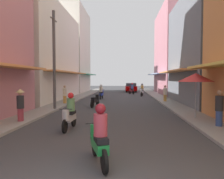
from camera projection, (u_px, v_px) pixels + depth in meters
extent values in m
plane|color=#38383A|center=(117.00, 103.00, 20.07)|extent=(90.96, 90.96, 0.00)
cube|color=gray|center=(67.00, 102.00, 20.36)|extent=(1.58, 49.34, 0.12)
cube|color=gray|center=(169.00, 102.00, 19.78)|extent=(1.58, 49.34, 0.12)
cube|color=silver|center=(36.00, 54.00, 22.84)|extent=(6.00, 13.47, 9.30)
cube|color=#D88C4C|center=(70.00, 72.00, 22.71)|extent=(1.10, 12.12, 0.12)
cube|color=silver|center=(67.00, 52.00, 34.46)|extent=(6.00, 8.80, 12.63)
cube|color=#4CB28C|center=(89.00, 74.00, 34.41)|extent=(1.10, 7.92, 0.12)
cube|color=slate|center=(216.00, 51.00, 18.87)|extent=(6.00, 10.63, 9.10)
cube|color=#D88C4C|center=(174.00, 71.00, 19.18)|extent=(1.10, 9.57, 0.12)
cube|color=#B7727F|center=(182.00, 52.00, 30.55)|extent=(6.00, 11.72, 11.57)
cube|color=#8CA5CC|center=(156.00, 74.00, 30.92)|extent=(1.10, 10.55, 0.12)
cylinder|color=black|center=(141.00, 94.00, 26.90)|extent=(0.18, 0.57, 0.56)
cylinder|color=black|center=(142.00, 94.00, 28.11)|extent=(0.18, 0.57, 0.56)
cube|color=silver|center=(142.00, 92.00, 27.54)|extent=(0.46, 1.03, 0.24)
cube|color=black|center=(142.00, 90.00, 27.73)|extent=(0.38, 0.60, 0.14)
cylinder|color=silver|center=(141.00, 91.00, 27.00)|extent=(0.28, 0.28, 0.45)
cylinder|color=black|center=(141.00, 89.00, 26.99)|extent=(0.55, 0.13, 0.03)
cylinder|color=#BF8C3F|center=(142.00, 88.00, 27.66)|extent=(0.34, 0.34, 0.55)
sphere|color=#B2B2B7|center=(142.00, 84.00, 27.64)|extent=(0.26, 0.26, 0.26)
cylinder|color=black|center=(130.00, 92.00, 31.68)|extent=(0.27, 0.55, 0.56)
cylinder|color=black|center=(133.00, 92.00, 30.49)|extent=(0.27, 0.55, 0.56)
cube|color=maroon|center=(132.00, 91.00, 31.03)|extent=(0.60, 1.04, 0.24)
cube|color=black|center=(132.00, 89.00, 30.82)|extent=(0.45, 0.62, 0.14)
cylinder|color=maroon|center=(130.00, 89.00, 31.54)|extent=(0.28, 0.28, 0.45)
cylinder|color=black|center=(130.00, 87.00, 31.53)|extent=(0.53, 0.21, 0.03)
cylinder|color=#334C8C|center=(132.00, 87.00, 30.85)|extent=(0.34, 0.34, 0.55)
sphere|color=red|center=(132.00, 84.00, 30.84)|extent=(0.26, 0.26, 0.26)
cylinder|color=black|center=(65.00, 126.00, 8.91)|extent=(0.11, 0.56, 0.56)
cylinder|color=black|center=(74.00, 120.00, 10.15)|extent=(0.11, 0.56, 0.56)
cube|color=#B2B2B7|center=(70.00, 118.00, 9.57)|extent=(0.33, 1.01, 0.24)
cube|color=black|center=(71.00, 112.00, 9.75)|extent=(0.31, 0.57, 0.14)
cylinder|color=#B2B2B7|center=(66.00, 115.00, 9.01)|extent=(0.28, 0.28, 0.45)
cylinder|color=black|center=(66.00, 109.00, 9.00)|extent=(0.55, 0.06, 0.03)
cylinder|color=#598C59|center=(71.00, 105.00, 9.69)|extent=(0.34, 0.34, 0.55)
sphere|color=red|center=(71.00, 96.00, 9.67)|extent=(0.26, 0.26, 0.26)
cylinder|color=black|center=(102.00, 96.00, 24.31)|extent=(0.12, 0.56, 0.56)
cylinder|color=black|center=(100.00, 97.00, 23.07)|extent=(0.12, 0.56, 0.56)
cube|color=#1E38B7|center=(101.00, 94.00, 23.63)|extent=(0.35, 1.02, 0.24)
cube|color=black|center=(101.00, 93.00, 23.42)|extent=(0.32, 0.58, 0.14)
cylinder|color=#1E38B7|center=(102.00, 92.00, 24.17)|extent=(0.28, 0.28, 0.45)
cylinder|color=black|center=(102.00, 90.00, 24.16)|extent=(0.55, 0.07, 0.03)
cylinder|color=beige|center=(101.00, 89.00, 23.46)|extent=(0.34, 0.34, 0.55)
sphere|color=silver|center=(101.00, 85.00, 23.44)|extent=(0.26, 0.26, 0.26)
cylinder|color=black|center=(98.00, 103.00, 17.62)|extent=(0.20, 0.56, 0.56)
cylinder|color=black|center=(92.00, 104.00, 16.42)|extent=(0.20, 0.56, 0.56)
cube|color=black|center=(95.00, 101.00, 16.96)|extent=(0.48, 1.04, 0.24)
cube|color=black|center=(94.00, 98.00, 16.76)|extent=(0.39, 0.61, 0.14)
cylinder|color=black|center=(97.00, 97.00, 17.48)|extent=(0.28, 0.28, 0.45)
cylinder|color=black|center=(97.00, 94.00, 17.47)|extent=(0.54, 0.14, 0.03)
cylinder|color=black|center=(95.00, 146.00, 6.32)|extent=(0.25, 0.56, 0.56)
cylinder|color=black|center=(104.00, 162.00, 5.12)|extent=(0.25, 0.56, 0.56)
cube|color=#197233|center=(99.00, 145.00, 5.66)|extent=(0.58, 1.04, 0.24)
cube|color=black|center=(101.00, 139.00, 5.46)|extent=(0.44, 0.62, 0.14)
cylinder|color=#197233|center=(95.00, 132.00, 6.18)|extent=(0.28, 0.28, 0.45)
cylinder|color=black|center=(95.00, 123.00, 6.17)|extent=(0.53, 0.20, 0.03)
cylinder|color=#99333F|center=(100.00, 125.00, 5.49)|extent=(0.34, 0.34, 0.55)
sphere|color=maroon|center=(100.00, 109.00, 5.47)|extent=(0.26, 0.26, 0.26)
cube|color=#8C0000|center=(131.00, 88.00, 36.15)|extent=(1.88, 4.15, 0.70)
cube|color=#333D47|center=(131.00, 85.00, 35.97)|extent=(1.66, 2.15, 0.60)
cylinder|color=black|center=(126.00, 90.00, 37.43)|extent=(0.20, 0.65, 0.64)
cylinder|color=black|center=(135.00, 90.00, 37.38)|extent=(0.20, 0.65, 0.64)
cylinder|color=black|center=(126.00, 90.00, 34.94)|extent=(0.20, 0.65, 0.64)
cylinder|color=black|center=(136.00, 90.00, 34.89)|extent=(0.20, 0.65, 0.64)
cylinder|color=#BF8C3F|center=(165.00, 99.00, 20.21)|extent=(0.28, 0.28, 0.72)
cylinder|color=beige|center=(165.00, 91.00, 20.18)|extent=(0.34, 0.34, 0.60)
sphere|color=#9E7256|center=(165.00, 86.00, 20.16)|extent=(0.22, 0.22, 0.22)
cylinder|color=#BF8C3F|center=(65.00, 100.00, 18.58)|extent=(0.28, 0.28, 0.74)
cylinder|color=beige|center=(65.00, 92.00, 18.54)|extent=(0.34, 0.34, 0.62)
sphere|color=tan|center=(65.00, 87.00, 18.52)|extent=(0.22, 0.22, 0.22)
cylinder|color=#99333F|center=(21.00, 116.00, 10.82)|extent=(0.28, 0.28, 0.74)
cylinder|color=#262628|center=(20.00, 102.00, 10.78)|extent=(0.34, 0.34, 0.62)
sphere|color=tan|center=(20.00, 93.00, 10.76)|extent=(0.22, 0.22, 0.22)
cone|color=#D1B77A|center=(20.00, 91.00, 10.75)|extent=(0.44, 0.44, 0.16)
cylinder|color=#334C8C|center=(219.00, 120.00, 9.70)|extent=(0.28, 0.28, 0.78)
cylinder|color=#262628|center=(219.00, 103.00, 9.66)|extent=(0.34, 0.34, 0.66)
sphere|color=tan|center=(220.00, 93.00, 9.64)|extent=(0.22, 0.22, 0.22)
cylinder|color=#99999E|center=(195.00, 98.00, 11.67)|extent=(0.05, 0.05, 2.29)
cone|color=#BF3333|center=(196.00, 77.00, 11.61)|extent=(1.84, 1.84, 0.45)
cylinder|color=#4C4C4F|center=(54.00, 61.00, 15.17)|extent=(0.20, 0.20, 6.77)
cylinder|color=#3F382D|center=(54.00, 19.00, 15.03)|extent=(0.08, 1.20, 0.08)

